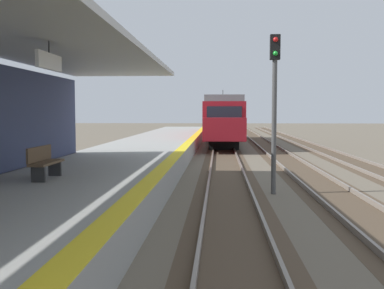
{
  "coord_description": "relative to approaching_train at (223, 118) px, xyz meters",
  "views": [
    {
      "loc": [
        1.55,
        -0.48,
        2.71
      ],
      "look_at": [
        1.05,
        8.07,
        2.1
      ],
      "focal_mm": 43.13,
      "sensor_mm": 36.0,
      "label": 1
    }
  ],
  "objects": [
    {
      "name": "track_pair_middle",
      "position": [
        3.4,
        -18.76,
        -2.13
      ],
      "size": [
        2.34,
        120.0,
        0.16
      ],
      "color": "#4C3D2D",
      "rests_on": "ground"
    },
    {
      "name": "track_pair_far_side",
      "position": [
        6.8,
        -18.76,
        -2.13
      ],
      "size": [
        2.34,
        120.0,
        0.16
      ],
      "color": "#4C3D2D",
      "rests_on": "ground"
    },
    {
      "name": "track_pair_nearest_platform",
      "position": [
        -0.0,
        -18.76,
        -2.13
      ],
      "size": [
        2.34,
        120.0,
        0.16
      ],
      "color": "#4C3D2D",
      "rests_on": "ground"
    },
    {
      "name": "station_platform",
      "position": [
        -4.4,
        -22.76,
        -1.73
      ],
      "size": [
        5.0,
        80.0,
        0.91
      ],
      "color": "#999993",
      "rests_on": "ground"
    },
    {
      "name": "approaching_train",
      "position": [
        0.0,
        0.0,
        0.0
      ],
      "size": [
        2.93,
        19.6,
        4.76
      ],
      "color": "maroon",
      "rests_on": "ground"
    },
    {
      "name": "platform_bench",
      "position": [
        -5.06,
        -27.14,
        -0.8
      ],
      "size": [
        0.45,
        1.6,
        0.88
      ],
      "color": "brown",
      "rests_on": "station_platform"
    },
    {
      "name": "rail_signal_post",
      "position": [
        1.45,
        -24.02,
        1.02
      ],
      "size": [
        0.32,
        0.34,
        5.2
      ],
      "color": "#4C4C4C",
      "rests_on": "ground"
    }
  ]
}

